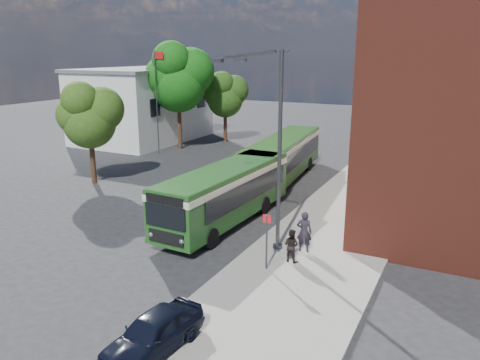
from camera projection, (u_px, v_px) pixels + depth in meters
The scene contains 15 objects.
ground at pixel (203, 220), 25.64m from camera, with size 120.00×120.00×0.00m, color #252527.
pavement at pixel (364, 197), 29.47m from camera, with size 6.00×48.00×0.15m, color gray.
kerb_line at pixel (317, 191), 30.82m from camera, with size 0.12×48.00×0.01m, color beige.
white_building at pixel (143, 105), 47.98m from camera, with size 9.40×13.40×7.30m.
flagpole at pixel (157, 99), 40.93m from camera, with size 0.95×0.10×9.00m.
street_lamp at pixel (272, 149), 20.55m from camera, with size 2.96×2.38×9.00m.
bus_stop_sign at pixel (267, 238), 19.20m from camera, with size 0.35×0.08×2.52m.
bus_front at pixel (225, 190), 24.74m from camera, with size 3.03×10.46×3.02m.
bus_rear at pixel (282, 155), 33.20m from camera, with size 3.67×12.65×3.02m.
parked_car at pixel (153, 333), 14.03m from camera, with size 1.45×3.61×1.23m, color black.
pedestrian_a at pixel (304, 232), 20.99m from camera, with size 0.69×0.45×1.89m, color black.
pedestrian_b at pixel (291, 245), 20.04m from camera, with size 0.71×0.56×1.47m, color black.
tree_left at pixel (89, 115), 31.60m from camera, with size 4.18×3.98×7.06m.
tree_mid at pixel (178, 77), 42.55m from camera, with size 5.85×5.57×9.89m.
tree_right at pixel (225, 94), 46.68m from camera, with size 4.20×3.99×7.09m.
Camera 1 is at (12.66, -20.66, 8.91)m, focal length 35.00 mm.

